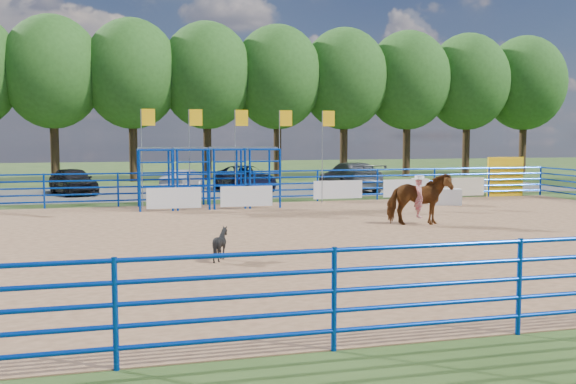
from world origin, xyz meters
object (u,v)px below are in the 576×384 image
object	(u,v)px
horse_and_rider	(419,197)
car_b	(183,181)
car_a	(73,181)
car_d	(350,177)
car_c	(245,178)
calf	(221,244)
announcer_table	(445,197)

from	to	relation	value
horse_and_rider	car_b	bearing A→B (deg)	113.59
horse_and_rider	car_a	xyz separation A→B (m)	(-12.27, 15.28, -0.25)
car_d	car_c	bearing A→B (deg)	-15.92
calf	car_b	distance (m)	19.60
horse_and_rider	announcer_table	bearing A→B (deg)	54.22
announcer_table	car_c	size ratio (longest dim) A/B	0.27
horse_and_rider	car_a	world-z (taller)	horse_and_rider
car_d	announcer_table	bearing A→B (deg)	99.58
horse_and_rider	car_a	distance (m)	19.60
calf	car_d	size ratio (longest dim) A/B	0.15
horse_and_rider	car_b	size ratio (longest dim) A/B	0.63
horse_and_rider	car_b	world-z (taller)	horse_and_rider
car_c	car_b	bearing A→B (deg)	171.37
car_a	car_d	xyz separation A→B (m)	(14.79, -1.68, 0.09)
car_a	car_c	world-z (taller)	car_a
announcer_table	horse_and_rider	size ratio (longest dim) A/B	0.57
car_d	horse_and_rider	bearing A→B (deg)	78.41
car_d	calf	bearing A→B (deg)	59.85
announcer_table	car_a	distance (m)	18.96
announcer_table	calf	world-z (taller)	calf
calf	car_c	xyz separation A→B (m)	(4.35, 19.60, 0.29)
horse_and_rider	car_d	xyz separation A→B (m)	(2.52, 13.60, -0.16)
horse_and_rider	calf	bearing A→B (deg)	-149.21
car_a	car_c	size ratio (longest dim) A/B	0.83
horse_and_rider	car_a	size ratio (longest dim) A/B	0.57
calf	car_a	xyz separation A→B (m)	(-4.74, 19.76, 0.30)
car_c	car_d	bearing A→B (deg)	-23.91
horse_and_rider	car_b	xyz separation A→B (m)	(-6.59, 15.08, -0.34)
car_c	car_a	bearing A→B (deg)	169.89
car_a	calf	bearing A→B (deg)	-97.21
calf	car_a	distance (m)	20.33
car_b	car_c	distance (m)	3.41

